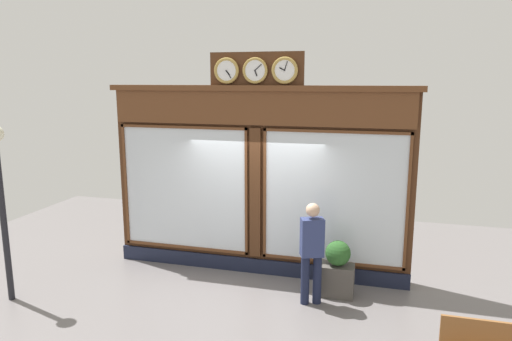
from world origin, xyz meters
TOP-DOWN VIEW (x-y plane):
  - shop_facade at (-0.00, -0.12)m, footprint 5.69×0.42m
  - pedestrian at (-1.19, 0.96)m, footprint 0.42×0.34m
  - street_lamp at (3.64, 2.14)m, footprint 0.28×0.28m
  - planter_box at (-1.57, 0.56)m, footprint 0.56×0.36m
  - planter_shrub at (-1.57, 0.56)m, footprint 0.42×0.42m

SIDE VIEW (x-z plane):
  - planter_box at x=-1.57m, z-range 0.00..0.54m
  - planter_shrub at x=-1.57m, z-range 0.54..0.96m
  - pedestrian at x=-1.19m, z-range 0.09..1.78m
  - shop_facade at x=0.00m, z-range -0.26..3.82m
  - street_lamp at x=3.64m, z-range 0.52..3.43m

